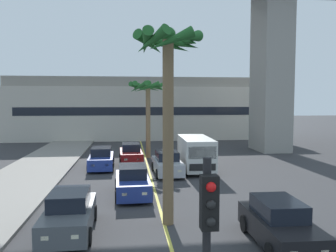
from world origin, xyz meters
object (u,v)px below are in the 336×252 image
object	(u,v)px
car_queue_second	(279,224)
car_queue_sixth	(167,164)
delivery_van	(196,153)
car_queue_front	(69,214)
palm_tree_mid_median	(148,95)
car_queue_fourth	(131,154)
car_queue_fifth	(101,159)
palm_tree_near_median	(168,72)
car_queue_third	(132,182)

from	to	relation	value
car_queue_second	car_queue_sixth	xyz separation A→B (m)	(-2.59, 11.85, 0.00)
car_queue_second	delivery_van	world-z (taller)	delivery_van
car_queue_front	palm_tree_mid_median	distance (m)	18.04
car_queue_fourth	delivery_van	world-z (taller)	delivery_van
palm_tree_mid_median	car_queue_fifth	bearing A→B (deg)	-128.68
car_queue_sixth	delivery_van	distance (m)	2.47
car_queue_second	palm_tree_mid_median	distance (m)	19.81
car_queue_front	delivery_van	xyz separation A→B (m)	(6.98, 10.96, 0.57)
car_queue_front	palm_tree_near_median	xyz separation A→B (m)	(3.82, 0.51, 5.39)
car_queue_fourth	car_queue_fifth	distance (m)	3.06
car_queue_fifth	car_queue_sixth	size ratio (longest dim) A/B	1.00
car_queue_fifth	delivery_van	xyz separation A→B (m)	(6.75, -1.40, 0.57)
car_queue_fifth	palm_tree_near_median	world-z (taller)	palm_tree_near_median
car_queue_fifth	palm_tree_mid_median	world-z (taller)	palm_tree_mid_median
car_queue_sixth	palm_tree_mid_median	distance (m)	8.57
car_queue_front	car_queue_third	xyz separation A→B (m)	(2.43, 4.91, 0.00)
palm_tree_near_median	car_queue_sixth	bearing A→B (deg)	83.89
car_queue_second	palm_tree_near_median	world-z (taller)	palm_tree_near_median
car_queue_third	palm_tree_near_median	xyz separation A→B (m)	(1.39, -4.39, 5.39)
car_queue_front	car_queue_sixth	distance (m)	11.01
car_queue_second	palm_tree_mid_median	world-z (taller)	palm_tree_mid_median
car_queue_front	palm_tree_near_median	size ratio (longest dim) A/B	0.53
car_queue_sixth	car_queue_fifth	bearing A→B (deg)	151.80
car_queue_fourth	car_queue_fifth	bearing A→B (deg)	-135.47
car_queue_third	delivery_van	world-z (taller)	delivery_van
delivery_van	car_queue_fourth	bearing A→B (deg)	142.19
palm_tree_near_median	car_queue_fifth	bearing A→B (deg)	106.87
car_queue_second	car_queue_fourth	xyz separation A→B (m)	(-5.01, 16.46, 0.00)
car_queue_fifth	delivery_van	world-z (taller)	delivery_van
car_queue_third	palm_tree_mid_median	bearing A→B (deg)	83.00
palm_tree_near_median	car_queue_second	bearing A→B (deg)	-34.44
car_queue_fifth	car_queue_third	bearing A→B (deg)	-73.56
car_queue_fifth	delivery_van	bearing A→B (deg)	-11.73
car_queue_second	car_queue_fifth	distance (m)	16.02
car_queue_front	car_queue_second	xyz separation A→B (m)	(7.42, -1.95, 0.00)
car_queue_sixth	palm_tree_near_median	distance (m)	10.87
car_queue_second	palm_tree_mid_median	bearing A→B (deg)	100.52
delivery_van	car_queue_third	bearing A→B (deg)	-126.96
car_queue_fourth	palm_tree_mid_median	xyz separation A→B (m)	(1.50, 2.45, 4.76)
car_queue_fourth	palm_tree_near_median	xyz separation A→B (m)	(1.41, -13.99, 5.39)
car_queue_front	car_queue_second	distance (m)	7.67
palm_tree_mid_median	car_queue_third	bearing A→B (deg)	-97.00
car_queue_front	car_queue_third	size ratio (longest dim) A/B	0.99
car_queue_second	palm_tree_mid_median	xyz separation A→B (m)	(-3.51, 18.91, 4.76)
car_queue_third	car_queue_fourth	bearing A→B (deg)	90.11
car_queue_second	delivery_van	size ratio (longest dim) A/B	0.78
car_queue_front	car_queue_fifth	xyz separation A→B (m)	(0.23, 12.36, 0.00)
car_queue_fifth	palm_tree_near_median	bearing A→B (deg)	-73.13
car_queue_fourth	delivery_van	bearing A→B (deg)	-37.81
car_queue_fifth	palm_tree_mid_median	distance (m)	7.57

